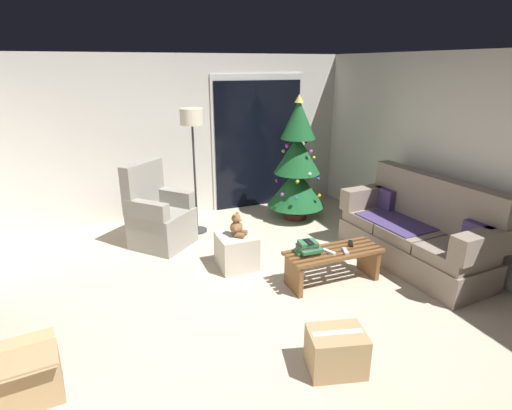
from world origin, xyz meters
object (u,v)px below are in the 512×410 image
coffee_table (333,261)px  cardboard_box_open_near_shelf (28,379)px  remote_black (351,244)px  ottoman (237,251)px  teddy_bear_chestnut (237,226)px  cardboard_box_taped_mid_floor (336,351)px  cell_phone (309,242)px  armchair (158,217)px  remote_white (329,252)px  book_stack (308,248)px  floor_lamp (192,129)px  christmas_tree (297,166)px  remote_silver (345,251)px  couch (417,233)px

coffee_table → cardboard_box_open_near_shelf: size_ratio=2.02×
remote_black → ottoman: bearing=-1.7°
ottoman → teddy_bear_chestnut: size_ratio=1.54×
ottoman → remote_black: bearing=-31.0°
ottoman → cardboard_box_taped_mid_floor: 1.97m
cell_phone → armchair: armchair is taller
remote_white → book_stack: (-0.22, 0.08, 0.05)m
armchair → cardboard_box_open_near_shelf: (-1.35, -2.40, -0.22)m
cardboard_box_taped_mid_floor → armchair: bearing=106.7°
remote_white → floor_lamp: size_ratio=0.09×
cell_phone → cardboard_box_open_near_shelf: size_ratio=0.26×
book_stack → armchair: size_ratio=0.25×
remote_black → teddy_bear_chestnut: (-1.14, 0.68, 0.13)m
remote_black → teddy_bear_chestnut: bearing=-1.6°
coffee_table → teddy_bear_chestnut: 1.18m
remote_white → christmas_tree: size_ratio=0.08×
remote_silver → cardboard_box_taped_mid_floor: (-0.83, -1.14, -0.23)m
teddy_bear_chestnut → cardboard_box_open_near_shelf: teddy_bear_chestnut is taller
coffee_table → christmas_tree: christmas_tree is taller
remote_white → teddy_bear_chestnut: size_ratio=0.55×
coffee_table → cell_phone: cell_phone is taller
remote_black → coffee_table: bearing=42.4°
remote_black → floor_lamp: (-1.31, 1.96, 1.10)m
floor_lamp → cardboard_box_open_near_shelf: size_ratio=3.28×
couch → teddy_bear_chestnut: (-2.07, 0.72, 0.14)m
teddy_bear_chestnut → cell_phone: bearing=-50.7°
remote_white → coffee_table: bearing=-5.1°
armchair → teddy_bear_chestnut: 1.28m
coffee_table → remote_white: 0.16m
couch → ottoman: couch is taller
armchair → ottoman: armchair is taller
remote_white → ottoman: ottoman is taller
cardboard_box_open_near_shelf → floor_lamp: bearing=54.0°
remote_white → teddy_bear_chestnut: (-0.79, 0.77, 0.13)m
cell_phone → ottoman: size_ratio=0.33×
coffee_table → book_stack: bearing=169.7°
remote_white → cell_phone: bearing=141.5°
remote_silver → christmas_tree: 2.15m
book_stack → cell_phone: (-0.00, -0.01, 0.08)m
floor_lamp → cardboard_box_taped_mid_floor: 3.52m
remote_silver → remote_white: same height
cardboard_box_open_near_shelf → remote_white: bearing=11.9°
remote_silver → armchair: armchair is taller
armchair → teddy_bear_chestnut: size_ratio=3.96×
couch → remote_white: (-1.28, -0.04, 0.00)m
coffee_table → remote_white: (-0.08, -0.02, 0.14)m
book_stack → floor_lamp: 2.36m
remote_black → remote_white: size_ratio=1.00×
teddy_bear_chestnut → couch: bearing=-19.3°
armchair → cardboard_box_open_near_shelf: size_ratio=2.08×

